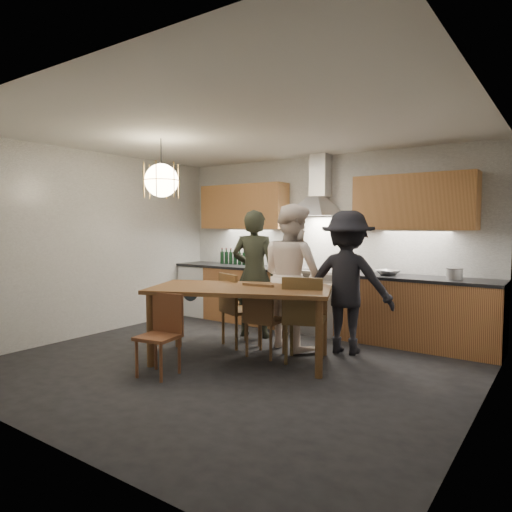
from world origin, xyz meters
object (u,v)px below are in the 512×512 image
Objects in this scene: person_right at (347,282)px; person_mid at (292,276)px; dining_table at (241,296)px; chair_back_left at (235,305)px; stock_pot at (454,274)px; person_left at (254,274)px; wine_bottles at (237,257)px; chair_front at (163,328)px; mixing_bowl at (388,272)px.

person_mid is at bearing 3.59° from person_right.
person_right reaches higher than dining_table.
chair_back_left is at bearing 54.18° from person_mid.
person_right is 1.31m from stock_pot.
dining_table is 1.30× the size of person_right.
person_mid is (0.19, 0.85, 0.16)m from dining_table.
person_mid is at bearing 148.71° from person_left.
wine_bottles is (-1.06, 1.44, 0.49)m from chair_back_left.
person_left reaches higher than person_right.
chair_back_left is at bearing 109.95° from dining_table.
person_right is (1.29, 0.56, 0.33)m from chair_back_left.
dining_table is 1.24× the size of person_mid.
dining_table is 2.69× the size of chair_front.
chair_back_left is 1.30m from chair_front.
person_right is at bearing 162.31° from person_left.
person_right is 5.96× the size of mixing_bowl.
chair_front is 1.84m from person_mid.
wine_bottles is (-1.49, 1.90, 0.27)m from dining_table.
chair_front is 0.48× the size of person_right.
person_left reaches higher than chair_front.
dining_table is at bearing 39.05° from person_right.
chair_front is 1.90m from person_left.
mixing_bowl is at bearing -119.28° from person_right.
chair_front is at bearing -138.58° from dining_table.
person_left is at bearing -42.45° from wine_bottles.
dining_table is at bearing -121.99° from mixing_bowl.
chair_front is at bearing 76.06° from person_left.
stock_pot is (2.36, 1.31, 0.43)m from chair_back_left.
chair_back_left is at bearing -53.74° from wine_bottles.
person_right is 2.51m from wine_bottles.
person_left is 2.57m from stock_pot.
dining_table is 1.15m from person_left.
stock_pot is at bearing -130.44° from person_mid.
person_mid is (0.62, 0.39, 0.37)m from chair_back_left.
mixing_bowl is at bearing -172.95° from person_left.
person_mid is 2.54× the size of wine_bottles.
person_mid is at bearing -124.96° from chair_back_left.
dining_table is at bearing 99.37° from person_left.
chair_front is at bearing -131.87° from stock_pot.
dining_table is 0.88m from person_mid.
dining_table is at bearing 155.75° from chair_back_left.
wine_bottles is (-1.09, 2.74, 0.55)m from chair_front.
chair_back_left is 0.54× the size of person_right.
person_mid reaches higher than wine_bottles.
mixing_bowl is at bearing 179.21° from stock_pot.
chair_back_left reaches higher than dining_table.
mixing_bowl reaches higher than dining_table.
person_mid reaches higher than person_right.
dining_table is 1.28× the size of person_left.
wine_bottles is at bearing 177.30° from mixing_bowl.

